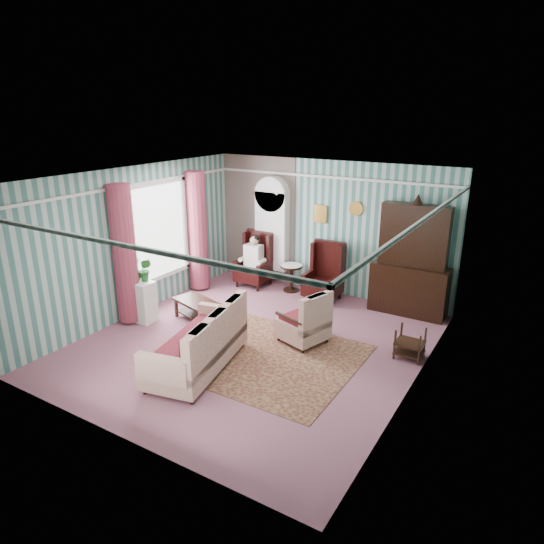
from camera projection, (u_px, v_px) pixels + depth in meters
The scene contains 17 objects.
floor at pixel (254, 343), 8.51m from camera, with size 6.00×6.00×0.00m, color #8A505F.
room_shell at pixel (228, 226), 8.30m from camera, with size 5.53×6.02×2.91m.
bookcase at pixel (272, 237), 11.11m from camera, with size 0.80×0.28×2.24m, color silver.
dresser_hutch at pixel (412, 257), 9.40m from camera, with size 1.50×0.56×2.36m, color black.
wingback_left at pixel (254, 260), 11.07m from camera, with size 0.76×0.80×1.25m, color black.
wingback_right at pixel (323, 273), 10.22m from camera, with size 0.76×0.80×1.25m, color black.
seated_woman at pixel (254, 261), 11.08m from camera, with size 0.44×0.40×1.18m, color white, non-canonical shape.
round_side_table at pixel (291, 278), 10.86m from camera, with size 0.50×0.50×0.60m, color black.
nest_table at pixel (410, 343), 7.94m from camera, with size 0.45×0.38×0.54m, color black.
plant_stand at pixel (141, 301), 9.31m from camera, with size 0.55×0.35×0.80m, color white.
rug at pixel (259, 354), 8.11m from camera, with size 3.20×2.60×0.01m, color #441A16.
sofa at pixel (196, 336), 7.53m from camera, with size 2.05×1.07×1.13m, color #B7A98E.
floral_armchair at pixel (303, 315), 8.41m from camera, with size 0.80×0.85×1.01m, color beige.
coffee_table at pixel (197, 311), 9.37m from camera, with size 0.97×0.52×0.41m, color black.
potted_plant_a at pixel (132, 272), 9.09m from camera, with size 0.36×0.31×0.40m, color #1D531A.
potted_plant_b at pixel (145, 270), 9.14m from camera, with size 0.25×0.20×0.45m, color #174A1A.
potted_plant_c at pixel (135, 270), 9.19m from camera, with size 0.24×0.24×0.43m, color #16481A.
Camera 1 is at (4.22, -6.38, 3.94)m, focal length 32.00 mm.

